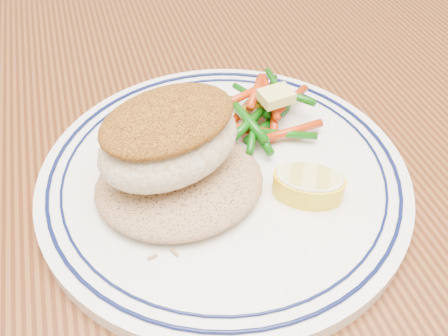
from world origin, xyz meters
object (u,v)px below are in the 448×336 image
plate (224,177)px  fish_fillet (169,137)px  lemon_wedge (309,184)px  dining_table (247,256)px  rice_pilaf (179,180)px  vegetable_pile (263,113)px

plate → fish_fillet: fish_fillet is taller
fish_fillet → lemon_wedge: bearing=-24.7°
dining_table → plate: bearing=153.0°
rice_pilaf → lemon_wedge: size_ratio=1.89×
dining_table → rice_pilaf: rice_pilaf is taller
dining_table → fish_fillet: (-0.06, 0.01, 0.16)m
dining_table → plate: plate is taller
rice_pilaf → vegetable_pile: (0.09, 0.06, 0.00)m
rice_pilaf → lemon_wedge: (0.09, -0.03, -0.00)m
vegetable_pile → lemon_wedge: size_ratio=1.49×
dining_table → fish_fillet: size_ratio=11.34×
plate → lemon_wedge: 0.07m
lemon_wedge → dining_table: bearing=136.7°
dining_table → rice_pilaf: size_ratio=11.41×
dining_table → plate: size_ratio=4.97×
plate → vegetable_pile: vegetable_pile is taller
fish_fillet → plate: bearing=-2.2°
plate → fish_fillet: 0.07m
dining_table → lemon_wedge: 0.13m
plate → vegetable_pile: (0.05, 0.05, 0.02)m
fish_fillet → vegetable_pile: 0.11m
plate → rice_pilaf: 0.04m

